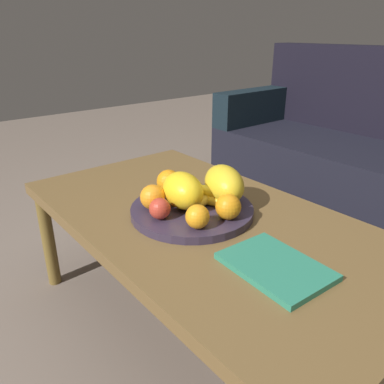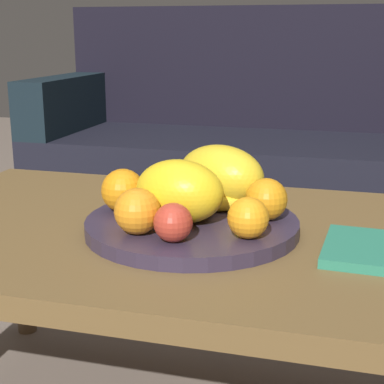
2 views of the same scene
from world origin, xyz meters
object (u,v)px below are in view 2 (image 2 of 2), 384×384
Objects in this scene: coffee_table at (215,252)px; orange_back at (123,191)px; fruit_bowl at (192,225)px; banana_bunch at (206,198)px; melon_smaller_beside at (221,175)px; apple_front at (173,223)px; melon_large_front at (179,191)px; orange_left at (266,199)px; couch at (255,158)px; orange_front at (137,211)px; orange_right at (248,218)px.

orange_back reaches higher than coffee_table.
banana_bunch is (0.01, 0.05, 0.04)m from fruit_bowl.
melon_smaller_beside is 0.24m from apple_front.
melon_large_front is 0.16m from orange_left.
couch is at bearing 96.26° from melon_smaller_beside.
banana_bunch reaches higher than coffee_table.
melon_large_front is 2.08× the size of orange_front.
melon_large_front is at bearing -15.11° from orange_back.
orange_front reaches higher than banana_bunch.
banana_bunch is (-0.12, 0.02, -0.01)m from orange_left.
couch reaches higher than banana_bunch.
couch is at bearing 98.90° from orange_right.
apple_front is (-0.11, -0.05, -0.00)m from orange_right.
melon_large_front is 0.99× the size of banana_bunch.
orange_left is 0.93× the size of orange_back.
melon_large_front is 0.14m from melon_smaller_beside.
orange_back is at bearing 122.06° from orange_front.
couch is 1.36m from orange_left.
orange_right is (0.08, -0.09, 0.10)m from coffee_table.
couch reaches higher than orange_right.
coffee_table is at bearing 75.93° from apple_front.
apple_front is (0.11, -1.48, 0.20)m from couch.
orange_back reaches higher than fruit_bowl.
coffee_table is 0.07m from fruit_bowl.
melon_large_front reaches higher than coffee_table.
melon_large_front is 0.09m from orange_front.
melon_smaller_beside is at bearing -83.74° from couch.
orange_front is 0.07m from apple_front.
orange_left is at bearing 34.24° from orange_front.
coffee_table is 0.16m from orange_right.
orange_front reaches higher than fruit_bowl.
melon_smaller_beside reaches higher than orange_back.
coffee_table is 0.14m from orange_left.
fruit_bowl is 6.06× the size of apple_front.
apple_front is (0.00, -0.12, 0.04)m from fruit_bowl.
orange_front reaches higher than coffee_table.
melon_large_front is at bearing -125.93° from fruit_bowl.
banana_bunch is at bearing 128.66° from orange_right.
banana_bunch is (-0.10, 0.13, -0.01)m from orange_right.
fruit_bowl is 2.38× the size of melon_large_front.
orange_right is 0.42× the size of banana_bunch.
banana_bunch is (-0.02, -0.06, -0.03)m from melon_smaller_beside.
couch reaches higher than orange_left.
coffee_table is 3.33× the size of fruit_bowl.
melon_smaller_beside is 0.23m from orange_front.
couch is at bearing 93.83° from melon_large_front.
orange_left reaches higher than fruit_bowl.
couch is 1.47m from orange_front.
melon_large_front reaches higher than orange_back.
couch is at bearing 95.34° from banana_bunch.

